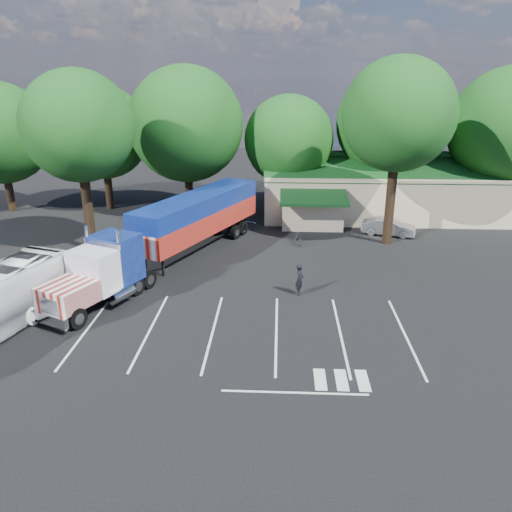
{
  "coord_description": "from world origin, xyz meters",
  "views": [
    {
      "loc": [
        3.24,
        -28.18,
        12.21
      ],
      "look_at": [
        1.91,
        -0.36,
        2.0
      ],
      "focal_mm": 35.0,
      "sensor_mm": 36.0,
      "label": 1
    }
  ],
  "objects_px": {
    "woman": "(300,279)",
    "silver_sedan": "(388,227)",
    "semi_truck": "(177,227)",
    "bicycle": "(298,237)"
  },
  "relations": [
    {
      "from": "silver_sedan",
      "to": "semi_truck",
      "type": "bearing_deg",
      "value": 129.97
    },
    {
      "from": "woman",
      "to": "silver_sedan",
      "type": "height_order",
      "value": "woman"
    },
    {
      "from": "semi_truck",
      "to": "silver_sedan",
      "type": "relative_size",
      "value": 4.74
    },
    {
      "from": "woman",
      "to": "bicycle",
      "type": "bearing_deg",
      "value": -0.36
    },
    {
      "from": "bicycle",
      "to": "silver_sedan",
      "type": "relative_size",
      "value": 0.46
    },
    {
      "from": "semi_truck",
      "to": "silver_sedan",
      "type": "height_order",
      "value": "semi_truck"
    },
    {
      "from": "semi_truck",
      "to": "bicycle",
      "type": "bearing_deg",
      "value": 50.77
    },
    {
      "from": "bicycle",
      "to": "silver_sedan",
      "type": "height_order",
      "value": "silver_sedan"
    },
    {
      "from": "semi_truck",
      "to": "bicycle",
      "type": "relative_size",
      "value": 10.35
    },
    {
      "from": "woman",
      "to": "semi_truck",
      "type": "bearing_deg",
      "value": 58.72
    }
  ]
}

